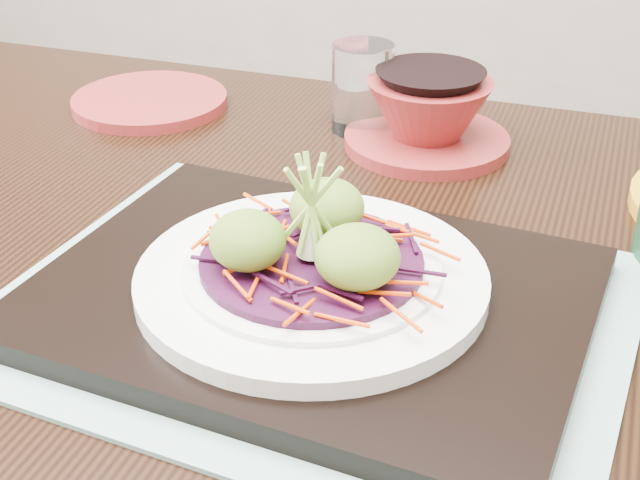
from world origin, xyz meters
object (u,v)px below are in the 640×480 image
(dining_table, at_px, (289,368))
(serving_tray, at_px, (312,297))
(white_plate, at_px, (312,277))
(water_glass, at_px, (362,88))
(terracotta_bowl_set, at_px, (428,118))
(terracotta_side_plate, at_px, (150,101))

(dining_table, distance_m, serving_tray, 0.13)
(serving_tray, xyz_separation_m, white_plate, (0.00, 0.00, 0.02))
(water_glass, relative_size, terracotta_bowl_set, 0.47)
(white_plate, height_order, terracotta_bowl_set, terracotta_bowl_set)
(water_glass, bearing_deg, terracotta_bowl_set, -19.61)
(dining_table, distance_m, white_plate, 0.14)
(serving_tray, bearing_deg, water_glass, 105.58)
(dining_table, relative_size, serving_tray, 3.33)
(terracotta_side_plate, bearing_deg, terracotta_bowl_set, -4.16)
(terracotta_side_plate, height_order, water_glass, water_glass)
(terracotta_side_plate, distance_m, water_glass, 0.23)
(serving_tray, bearing_deg, terracotta_bowl_set, 92.86)
(water_glass, bearing_deg, terracotta_side_plate, -179.22)
(serving_tray, relative_size, white_plate, 1.54)
(serving_tray, xyz_separation_m, terracotta_side_plate, (-0.28, 0.32, -0.01))
(dining_table, bearing_deg, terracotta_side_plate, 135.15)
(terracotta_bowl_set, bearing_deg, water_glass, 160.39)
(terracotta_bowl_set, bearing_deg, dining_table, -103.67)
(dining_table, height_order, water_glass, water_glass)
(white_plate, height_order, terracotta_side_plate, white_plate)
(serving_tray, bearing_deg, terracotta_side_plate, 138.30)
(white_plate, bearing_deg, terracotta_bowl_set, 85.33)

